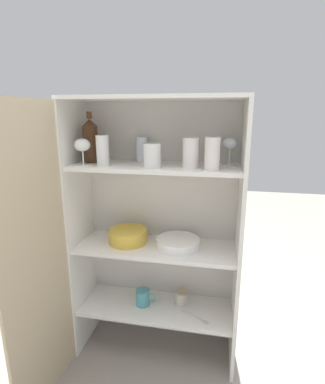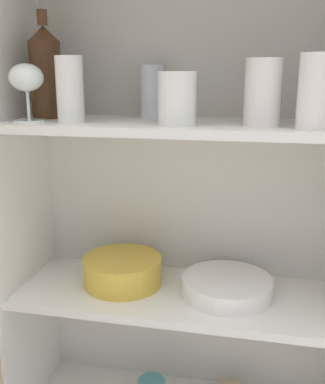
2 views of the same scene
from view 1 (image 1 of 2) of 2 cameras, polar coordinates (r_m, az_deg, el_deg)
name	(u,v)px [view 1 (image 1 of 2)]	position (r m, az deg, el deg)	size (l,w,h in m)	color
ground_plane	(151,366)	(1.86, -2.27, -30.24)	(8.00, 8.00, 0.00)	gray
cupboard_back_panel	(162,226)	(1.73, -0.15, -6.53)	(0.86, 0.02, 1.37)	silver
cupboard_side_left	(81,231)	(1.72, -15.24, -7.14)	(0.02, 0.33, 1.37)	white
cupboard_side_right	(239,243)	(1.56, 14.29, -9.45)	(0.02, 0.33, 1.37)	white
cupboard_top_panel	(155,98)	(1.46, -1.44, 17.47)	(0.86, 0.33, 0.02)	white
shelf_board_lower	(156,307)	(1.80, -1.20, -21.12)	(0.83, 0.29, 0.02)	white
shelf_board_middle	(156,248)	(1.61, -1.27, -10.53)	(0.83, 0.29, 0.02)	white
shelf_board_upper	(155,167)	(1.48, -1.36, 4.77)	(0.83, 0.29, 0.02)	white
cupboard_door	(35,263)	(1.44, -23.04, -12.28)	(0.05, 0.43, 1.37)	tan
tumbler_glass_0	(212,154)	(1.34, 9.46, 7.16)	(0.07, 0.07, 0.15)	silver
tumbler_glass_1	(152,156)	(1.40, -2.05, 6.96)	(0.08, 0.08, 0.11)	white
tumbler_glass_2	(191,153)	(1.40, 5.42, 7.42)	(0.08, 0.08, 0.14)	silver
tumbler_glass_3	(142,149)	(1.58, -3.94, 8.10)	(0.06, 0.06, 0.13)	white
tumbler_glass_4	(103,151)	(1.48, -11.32, 7.75)	(0.06, 0.06, 0.15)	white
wine_glass_0	(230,146)	(1.48, 12.76, 8.56)	(0.07, 0.07, 0.14)	white
wine_glass_1	(82,146)	(1.50, -15.02, 8.37)	(0.08, 0.08, 0.13)	white
wine_bottle	(91,140)	(1.60, -13.55, 9.52)	(0.08, 0.08, 0.26)	#4C2D19
plate_stack_white	(178,243)	(1.59, 2.99, -9.61)	(0.23, 0.23, 0.04)	white
mixing_bowl_large	(128,235)	(1.65, -6.59, -8.18)	(0.21, 0.21, 0.07)	gold
coffee_mug_primary	(143,297)	(1.78, -3.70, -19.39)	(0.12, 0.08, 0.09)	teal
storage_jar	(181,298)	(1.79, 3.61, -19.47)	(0.07, 0.07, 0.08)	beige
serving_spoon	(198,318)	(1.71, 6.75, -22.67)	(0.15, 0.10, 0.01)	silver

